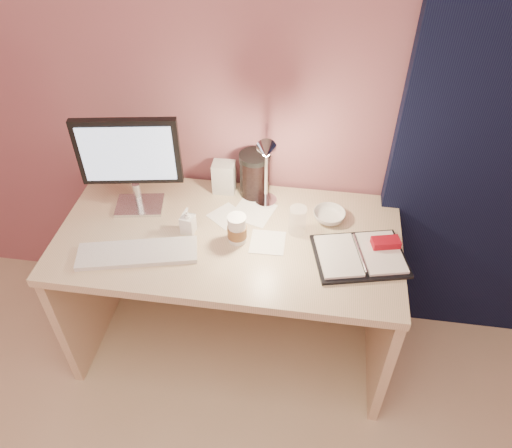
# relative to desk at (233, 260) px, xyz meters

# --- Properties ---
(room) EXTENTS (3.50, 3.50, 3.50)m
(room) POSITION_rel_desk_xyz_m (0.95, 0.24, 0.63)
(room) COLOR #C6B28E
(room) RESTS_ON ground
(desk) EXTENTS (1.40, 0.70, 0.73)m
(desk) POSITION_rel_desk_xyz_m (0.00, 0.00, 0.00)
(desk) COLOR beige
(desk) RESTS_ON ground
(monitor) EXTENTS (0.41, 0.18, 0.44)m
(monitor) POSITION_rel_desk_xyz_m (-0.41, 0.05, 0.49)
(monitor) COLOR silver
(monitor) RESTS_ON desk
(keyboard) EXTENTS (0.48, 0.24, 0.02)m
(keyboard) POSITION_rel_desk_xyz_m (-0.33, -0.24, 0.24)
(keyboard) COLOR white
(keyboard) RESTS_ON desk
(planner) EXTENTS (0.40, 0.33, 0.05)m
(planner) POSITION_rel_desk_xyz_m (0.54, -0.12, 0.24)
(planner) COLOR black
(planner) RESTS_ON desk
(paper_a) EXTENTS (0.14, 0.14, 0.00)m
(paper_a) POSITION_rel_desk_xyz_m (0.16, -0.10, 0.23)
(paper_a) COLOR white
(paper_a) RESTS_ON desk
(paper_b) EXTENTS (0.20, 0.20, 0.00)m
(paper_b) POSITION_rel_desk_xyz_m (0.08, 0.08, 0.23)
(paper_b) COLOR white
(paper_b) RESTS_ON desk
(paper_c) EXTENTS (0.18, 0.18, 0.00)m
(paper_c) POSITION_rel_desk_xyz_m (-0.03, 0.04, 0.23)
(paper_c) COLOR white
(paper_c) RESTS_ON desk
(coffee_cup) EXTENTS (0.08, 0.08, 0.12)m
(coffee_cup) POSITION_rel_desk_xyz_m (0.04, -0.10, 0.28)
(coffee_cup) COLOR white
(coffee_cup) RESTS_ON desk
(clear_cup) EXTENTS (0.07, 0.07, 0.12)m
(clear_cup) POSITION_rel_desk_xyz_m (0.27, -0.01, 0.29)
(clear_cup) COLOR white
(clear_cup) RESTS_ON desk
(bowl) EXTENTS (0.14, 0.14, 0.04)m
(bowl) POSITION_rel_desk_xyz_m (0.40, 0.08, 0.25)
(bowl) COLOR silver
(bowl) RESTS_ON desk
(lotion_bottle) EXTENTS (0.06, 0.06, 0.12)m
(lotion_bottle) POSITION_rel_desk_xyz_m (-0.16, -0.08, 0.29)
(lotion_bottle) COLOR white
(lotion_bottle) RESTS_ON desk
(dark_jar) EXTENTS (0.13, 0.13, 0.18)m
(dark_jar) POSITION_rel_desk_xyz_m (0.07, 0.21, 0.32)
(dark_jar) COLOR black
(dark_jar) RESTS_ON desk
(product_box) EXTENTS (0.10, 0.08, 0.14)m
(product_box) POSITION_rel_desk_xyz_m (-0.07, 0.21, 0.30)
(product_box) COLOR silver
(product_box) RESTS_ON desk
(desk_lamp) EXTENTS (0.11, 0.26, 0.42)m
(desk_lamp) POSITION_rel_desk_xyz_m (0.11, 0.05, 0.49)
(desk_lamp) COLOR silver
(desk_lamp) RESTS_ON desk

